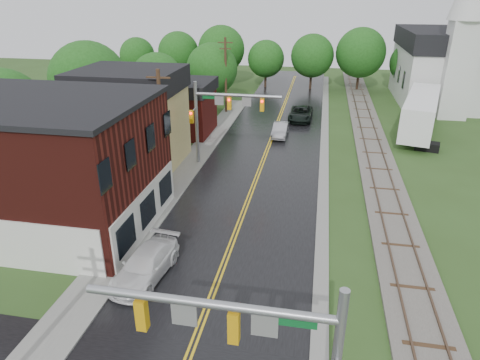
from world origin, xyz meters
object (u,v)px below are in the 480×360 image
(brick_building, at_px, (37,164))
(traffic_signal_near, at_px, (260,345))
(utility_pole_b, at_px, (162,127))
(tree_left_a, at_px, (4,114))
(church, at_px, (444,59))
(tree_left_c, at_px, (158,80))
(sedan_silver, at_px, (280,130))
(tree_left_b, at_px, (90,82))
(construction_barrel, at_px, (145,275))
(pickup_white, at_px, (146,265))
(utility_pole_c, at_px, (226,74))
(tree_left_e, at_px, (213,70))
(semi_trailer, at_px, (421,112))
(traffic_signal_far, at_px, (221,109))
(suv_dark, at_px, (301,114))

(brick_building, distance_m, traffic_signal_near, 20.60)
(utility_pole_b, bearing_deg, tree_left_a, -179.55)
(church, bearing_deg, traffic_signal_near, -107.72)
(church, xyz_separation_m, traffic_signal_near, (-16.53, -51.74, -0.87))
(tree_left_c, bearing_deg, sedan_silver, -15.67)
(tree_left_b, relative_size, tree_left_c, 1.27)
(sedan_silver, height_order, construction_barrel, sedan_silver)
(pickup_white, height_order, construction_barrel, pickup_white)
(tree_left_c, distance_m, pickup_white, 31.22)
(utility_pole_c, bearing_deg, tree_left_c, -149.80)
(sedan_silver, bearing_deg, tree_left_b, -167.31)
(traffic_signal_near, distance_m, tree_left_c, 41.67)
(tree_left_e, relative_size, construction_barrel, 7.32)
(utility_pole_b, xyz_separation_m, semi_trailer, (21.84, 17.17, -2.27))
(church, xyz_separation_m, tree_left_c, (-33.85, -13.84, -1.32))
(pickup_white, bearing_deg, utility_pole_c, 101.69)
(tree_left_a, relative_size, tree_left_e, 1.06)
(traffic_signal_far, xyz_separation_m, sedan_silver, (4.27, 8.79, -4.28))
(construction_barrel, bearing_deg, traffic_signal_far, 89.35)
(pickup_white, bearing_deg, semi_trailer, 63.19)
(suv_dark, xyz_separation_m, sedan_silver, (-1.74, -6.48, -0.08))
(brick_building, distance_m, utility_pole_c, 29.56)
(brick_building, height_order, suv_dark, brick_building)
(utility_pole_b, relative_size, tree_left_e, 1.10)
(church, relative_size, tree_left_b, 2.06)
(tree_left_a, bearing_deg, traffic_signal_far, 17.30)
(church, xyz_separation_m, construction_barrel, (-23.66, -43.74, -5.28))
(construction_barrel, bearing_deg, semi_trailer, 57.34)
(tree_left_b, height_order, pickup_white, tree_left_b)
(utility_pole_b, bearing_deg, tree_left_c, 111.49)
(brick_building, xyz_separation_m, tree_left_b, (-5.36, 16.90, 1.57))
(church, height_order, sedan_silver, church)
(traffic_signal_far, distance_m, utility_pole_c, 17.33)
(tree_left_a, height_order, pickup_white, tree_left_a)
(church, relative_size, utility_pole_b, 2.22)
(utility_pole_b, distance_m, tree_left_a, 13.05)
(tree_left_a, xyz_separation_m, pickup_white, (16.03, -11.33, -4.37))
(utility_pole_b, bearing_deg, traffic_signal_far, 56.32)
(tree_left_c, height_order, suv_dark, tree_left_c)
(tree_left_e, bearing_deg, semi_trailer, -15.72)
(church, xyz_separation_m, utility_pole_c, (-26.80, -9.74, -1.11))
(church, bearing_deg, tree_left_c, -157.76)
(traffic_signal_far, relative_size, construction_barrel, 6.58)
(sedan_silver, bearing_deg, utility_pole_b, -117.96)
(utility_pole_c, xyz_separation_m, tree_left_b, (-11.05, -12.10, 1.00))
(brick_building, bearing_deg, church, 50.02)
(church, bearing_deg, construction_barrel, -118.41)
(traffic_signal_far, bearing_deg, church, 48.73)
(traffic_signal_far, height_order, tree_left_a, tree_left_a)
(utility_pole_b, xyz_separation_m, suv_dark, (9.34, 20.27, -3.94))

